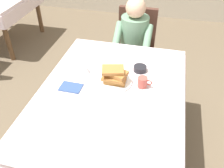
{
  "coord_description": "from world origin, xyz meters",
  "views": [
    {
      "loc": [
        0.34,
        -1.36,
        1.93
      ],
      "look_at": [
        0.0,
        0.04,
        0.79
      ],
      "focal_mm": 38.54,
      "sensor_mm": 36.0,
      "label": 1
    }
  ],
  "objects_px": {
    "cup_coffee": "(143,82)",
    "knife_right_of_plate": "(138,87)",
    "chair_diner": "(135,44)",
    "fork_left_of_plate": "(91,80)",
    "spoon_near_edge": "(106,111)",
    "dining_table_main": "(111,101)",
    "diner_person": "(134,39)",
    "plate_breakfast": "(115,82)",
    "syrup_pitcher": "(86,69)",
    "bowl_butter": "(140,69)",
    "breakfast_stack": "(115,75)"
  },
  "relations": [
    {
      "from": "chair_diner",
      "to": "fork_left_of_plate",
      "type": "distance_m",
      "value": 1.11
    },
    {
      "from": "chair_diner",
      "to": "knife_right_of_plate",
      "type": "relative_size",
      "value": 4.65
    },
    {
      "from": "dining_table_main",
      "to": "bowl_butter",
      "type": "distance_m",
      "value": 0.39
    },
    {
      "from": "syrup_pitcher",
      "to": "spoon_near_edge",
      "type": "bearing_deg",
      "value": -55.52
    },
    {
      "from": "chair_diner",
      "to": "fork_left_of_plate",
      "type": "xyz_separation_m",
      "value": [
        -0.2,
        -1.07,
        0.21
      ]
    },
    {
      "from": "cup_coffee",
      "to": "knife_right_of_plate",
      "type": "xyz_separation_m",
      "value": [
        -0.03,
        -0.02,
        -0.04
      ]
    },
    {
      "from": "diner_person",
      "to": "spoon_near_edge",
      "type": "distance_m",
      "value": 1.22
    },
    {
      "from": "cup_coffee",
      "to": "knife_right_of_plate",
      "type": "relative_size",
      "value": 0.57
    },
    {
      "from": "chair_diner",
      "to": "syrup_pitcher",
      "type": "distance_m",
      "value": 1.04
    },
    {
      "from": "cup_coffee",
      "to": "syrup_pitcher",
      "type": "distance_m",
      "value": 0.49
    },
    {
      "from": "spoon_near_edge",
      "to": "diner_person",
      "type": "bearing_deg",
      "value": 84.58
    },
    {
      "from": "bowl_butter",
      "to": "knife_right_of_plate",
      "type": "xyz_separation_m",
      "value": [
        0.02,
        -0.23,
        -0.02
      ]
    },
    {
      "from": "knife_right_of_plate",
      "to": "dining_table_main",
      "type": "bearing_deg",
      "value": 119.2
    },
    {
      "from": "cup_coffee",
      "to": "dining_table_main",
      "type": "bearing_deg",
      "value": -151.5
    },
    {
      "from": "dining_table_main",
      "to": "plate_breakfast",
      "type": "xyz_separation_m",
      "value": [
        0.0,
        0.12,
        0.1
      ]
    },
    {
      "from": "knife_right_of_plate",
      "to": "breakfast_stack",
      "type": "bearing_deg",
      "value": 86.96
    },
    {
      "from": "syrup_pitcher",
      "to": "spoon_near_edge",
      "type": "height_order",
      "value": "syrup_pitcher"
    },
    {
      "from": "dining_table_main",
      "to": "syrup_pitcher",
      "type": "bearing_deg",
      "value": 142.95
    },
    {
      "from": "diner_person",
      "to": "bowl_butter",
      "type": "relative_size",
      "value": 10.18
    },
    {
      "from": "spoon_near_edge",
      "to": "dining_table_main",
      "type": "bearing_deg",
      "value": 88.53
    },
    {
      "from": "diner_person",
      "to": "syrup_pitcher",
      "type": "bearing_deg",
      "value": 71.51
    },
    {
      "from": "diner_person",
      "to": "plate_breakfast",
      "type": "bearing_deg",
      "value": 89.54
    },
    {
      "from": "diner_person",
      "to": "spoon_near_edge",
      "type": "height_order",
      "value": "diner_person"
    },
    {
      "from": "knife_right_of_plate",
      "to": "spoon_near_edge",
      "type": "xyz_separation_m",
      "value": [
        -0.18,
        -0.31,
        0.0
      ]
    },
    {
      "from": "chair_diner",
      "to": "knife_right_of_plate",
      "type": "height_order",
      "value": "chair_diner"
    },
    {
      "from": "fork_left_of_plate",
      "to": "cup_coffee",
      "type": "bearing_deg",
      "value": -86.02
    },
    {
      "from": "plate_breakfast",
      "to": "knife_right_of_plate",
      "type": "height_order",
      "value": "plate_breakfast"
    },
    {
      "from": "chair_diner",
      "to": "breakfast_stack",
      "type": "xyz_separation_m",
      "value": [
        -0.01,
        -1.05,
        0.29
      ]
    },
    {
      "from": "plate_breakfast",
      "to": "syrup_pitcher",
      "type": "xyz_separation_m",
      "value": [
        -0.27,
        0.08,
        0.03
      ]
    },
    {
      "from": "cup_coffee",
      "to": "spoon_near_edge",
      "type": "bearing_deg",
      "value": -122.48
    },
    {
      "from": "diner_person",
      "to": "fork_left_of_plate",
      "type": "distance_m",
      "value": 0.94
    },
    {
      "from": "plate_breakfast",
      "to": "breakfast_stack",
      "type": "relative_size",
      "value": 1.29
    },
    {
      "from": "dining_table_main",
      "to": "knife_right_of_plate",
      "type": "bearing_deg",
      "value": 27.07
    },
    {
      "from": "fork_left_of_plate",
      "to": "spoon_near_edge",
      "type": "bearing_deg",
      "value": -145.65
    },
    {
      "from": "dining_table_main",
      "to": "spoon_near_edge",
      "type": "height_order",
      "value": "spoon_near_edge"
    },
    {
      "from": "chair_diner",
      "to": "cup_coffee",
      "type": "bearing_deg",
      "value": 101.63
    },
    {
      "from": "diner_person",
      "to": "plate_breakfast",
      "type": "distance_m",
      "value": 0.9
    },
    {
      "from": "plate_breakfast",
      "to": "chair_diner",
      "type": "bearing_deg",
      "value": 89.61
    },
    {
      "from": "bowl_butter",
      "to": "knife_right_of_plate",
      "type": "relative_size",
      "value": 0.55
    },
    {
      "from": "chair_diner",
      "to": "bowl_butter",
      "type": "height_order",
      "value": "chair_diner"
    },
    {
      "from": "fork_left_of_plate",
      "to": "spoon_near_edge",
      "type": "relative_size",
      "value": 1.2
    },
    {
      "from": "diner_person",
      "to": "knife_right_of_plate",
      "type": "height_order",
      "value": "diner_person"
    },
    {
      "from": "dining_table_main",
      "to": "spoon_near_edge",
      "type": "distance_m",
      "value": 0.23
    },
    {
      "from": "syrup_pitcher",
      "to": "fork_left_of_plate",
      "type": "relative_size",
      "value": 0.44
    },
    {
      "from": "syrup_pitcher",
      "to": "dining_table_main",
      "type": "bearing_deg",
      "value": -37.05
    },
    {
      "from": "dining_table_main",
      "to": "fork_left_of_plate",
      "type": "height_order",
      "value": "fork_left_of_plate"
    },
    {
      "from": "dining_table_main",
      "to": "cup_coffee",
      "type": "height_order",
      "value": "cup_coffee"
    },
    {
      "from": "dining_table_main",
      "to": "diner_person",
      "type": "height_order",
      "value": "diner_person"
    },
    {
      "from": "plate_breakfast",
      "to": "fork_left_of_plate",
      "type": "xyz_separation_m",
      "value": [
        -0.19,
        -0.02,
        -0.01
      ]
    },
    {
      "from": "bowl_butter",
      "to": "syrup_pitcher",
      "type": "xyz_separation_m",
      "value": [
        -0.44,
        -0.13,
        0.02
      ]
    }
  ]
}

